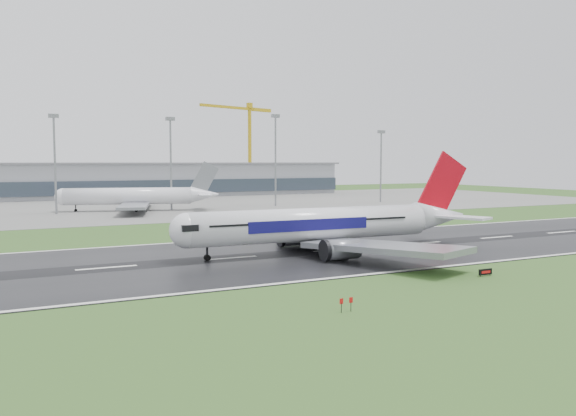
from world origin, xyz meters
TOP-DOWN VIEW (x-y plane):
  - ground at (0.00, 0.00)m, footprint 520.00×520.00m
  - runway at (0.00, 0.00)m, footprint 400.00×45.00m
  - apron at (0.00, 125.00)m, footprint 400.00×130.00m
  - terminal at (0.00, 185.00)m, footprint 240.00×36.00m
  - main_airliner at (18.67, -1.66)m, footprint 60.04×57.36m
  - parked_airliner at (5.18, 101.65)m, footprint 64.54×62.02m
  - tower_crane at (86.46, 200.00)m, footprint 46.36×18.39m
  - runway_sign at (26.84, -29.79)m, footprint 2.30×0.29m
  - floodmast_2 at (-19.15, 100.00)m, footprint 0.64×0.64m
  - floodmast_3 at (16.65, 100.00)m, footprint 0.64×0.64m
  - floodmast_4 at (54.98, 100.00)m, footprint 0.64×0.64m
  - floodmast_5 at (101.13, 100.00)m, footprint 0.64×0.64m

SIDE VIEW (x-z plane):
  - ground at x=0.00m, z-range 0.00..0.00m
  - apron at x=0.00m, z-range 0.00..0.08m
  - runway at x=0.00m, z-range 0.00..0.10m
  - runway_sign at x=26.84m, z-range 0.00..1.04m
  - terminal at x=0.00m, z-range 0.00..15.00m
  - parked_airliner at x=5.18m, z-range 0.08..15.63m
  - main_airliner at x=18.67m, z-range 0.10..17.29m
  - floodmast_5 at x=101.13m, z-range 0.00..27.31m
  - floodmast_2 at x=-19.15m, z-range 0.00..29.36m
  - floodmast_3 at x=16.65m, z-range 0.00..29.64m
  - floodmast_4 at x=54.98m, z-range 0.00..31.91m
  - tower_crane at x=86.46m, z-range 0.00..47.31m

